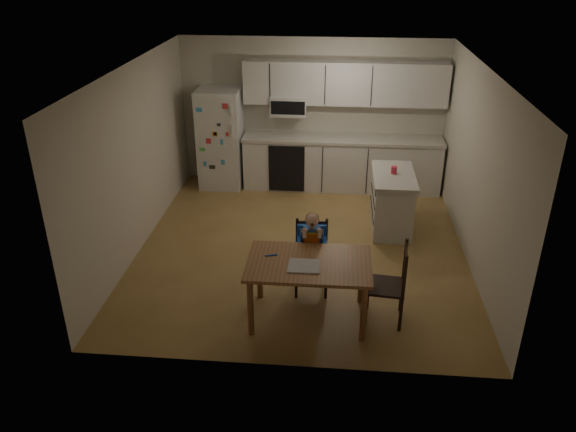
{
  "coord_description": "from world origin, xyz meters",
  "views": [
    {
      "loc": [
        0.43,
        -6.94,
        3.86
      ],
      "look_at": [
        -0.1,
        -1.06,
        0.99
      ],
      "focal_mm": 35.0,
      "sensor_mm": 36.0,
      "label": 1
    }
  ],
  "objects_px": {
    "refrigerator": "(221,138)",
    "red_cup": "(394,170)",
    "kitchen_island": "(392,201)",
    "chair_side": "(395,279)",
    "dining_table": "(309,270)",
    "chair_booster": "(312,243)"
  },
  "relations": [
    {
      "from": "dining_table",
      "to": "chair_booster",
      "type": "height_order",
      "value": "chair_booster"
    },
    {
      "from": "refrigerator",
      "to": "chair_booster",
      "type": "height_order",
      "value": "refrigerator"
    },
    {
      "from": "refrigerator",
      "to": "red_cup",
      "type": "distance_m",
      "value": 3.15
    },
    {
      "from": "chair_booster",
      "to": "chair_side",
      "type": "height_order",
      "value": "chair_booster"
    },
    {
      "from": "refrigerator",
      "to": "dining_table",
      "type": "distance_m",
      "value": 4.19
    },
    {
      "from": "kitchen_island",
      "to": "red_cup",
      "type": "height_order",
      "value": "red_cup"
    },
    {
      "from": "chair_booster",
      "to": "refrigerator",
      "type": "bearing_deg",
      "value": 115.27
    },
    {
      "from": "dining_table",
      "to": "chair_side",
      "type": "xyz_separation_m",
      "value": [
        0.94,
        0.04,
        -0.1
      ]
    },
    {
      "from": "refrigerator",
      "to": "kitchen_island",
      "type": "distance_m",
      "value": 3.2
    },
    {
      "from": "dining_table",
      "to": "refrigerator",
      "type": "bearing_deg",
      "value": 114.51
    },
    {
      "from": "red_cup",
      "to": "chair_booster",
      "type": "bearing_deg",
      "value": -121.26
    },
    {
      "from": "dining_table",
      "to": "chair_side",
      "type": "relative_size",
      "value": 1.43
    },
    {
      "from": "chair_side",
      "to": "kitchen_island",
      "type": "bearing_deg",
      "value": -177.62
    },
    {
      "from": "kitchen_island",
      "to": "chair_side",
      "type": "bearing_deg",
      "value": -93.67
    },
    {
      "from": "kitchen_island",
      "to": "chair_side",
      "type": "height_order",
      "value": "chair_side"
    },
    {
      "from": "refrigerator",
      "to": "red_cup",
      "type": "bearing_deg",
      "value": -26.22
    },
    {
      "from": "refrigerator",
      "to": "red_cup",
      "type": "xyz_separation_m",
      "value": [
        2.83,
        -1.39,
        0.06
      ]
    },
    {
      "from": "refrigerator",
      "to": "kitchen_island",
      "type": "xyz_separation_m",
      "value": [
        2.83,
        -1.42,
        -0.42
      ]
    },
    {
      "from": "kitchen_island",
      "to": "chair_booster",
      "type": "distance_m",
      "value": 2.09
    },
    {
      "from": "kitchen_island",
      "to": "chair_side",
      "type": "distance_m",
      "value": 2.35
    },
    {
      "from": "red_cup",
      "to": "dining_table",
      "type": "distance_m",
      "value": 2.66
    },
    {
      "from": "refrigerator",
      "to": "dining_table",
      "type": "relative_size",
      "value": 1.25
    }
  ]
}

